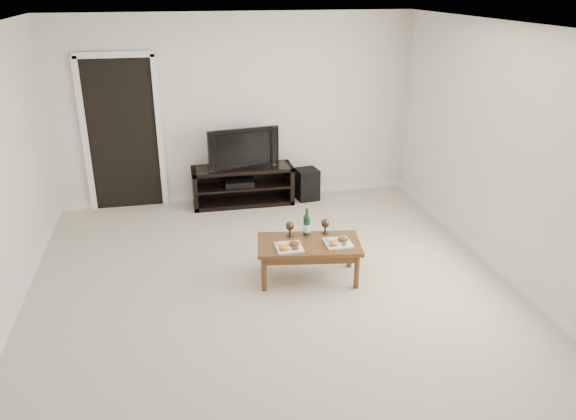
# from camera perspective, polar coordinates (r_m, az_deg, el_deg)

# --- Properties ---
(floor) EXTENTS (5.50, 5.50, 0.00)m
(floor) POSITION_cam_1_polar(r_m,az_deg,el_deg) (5.85, -1.52, -8.22)
(floor) COLOR beige
(floor) RESTS_ON ground
(back_wall) EXTENTS (5.00, 0.04, 2.60)m
(back_wall) POSITION_cam_1_polar(r_m,az_deg,el_deg) (7.96, -5.31, 10.10)
(back_wall) COLOR silver
(back_wall) RESTS_ON ground
(ceiling) EXTENTS (5.00, 5.50, 0.04)m
(ceiling) POSITION_cam_1_polar(r_m,az_deg,el_deg) (5.05, -1.84, 18.30)
(ceiling) COLOR white
(ceiling) RESTS_ON back_wall
(doorway) EXTENTS (0.90, 0.02, 2.05)m
(doorway) POSITION_cam_1_polar(r_m,az_deg,el_deg) (7.97, -16.42, 7.27)
(doorway) COLOR black
(doorway) RESTS_ON ground
(media_console) EXTENTS (1.41, 0.45, 0.55)m
(media_console) POSITION_cam_1_polar(r_m,az_deg,el_deg) (7.98, -4.61, 2.50)
(media_console) COLOR black
(media_console) RESTS_ON ground
(television) EXTENTS (1.01, 0.28, 0.58)m
(television) POSITION_cam_1_polar(r_m,az_deg,el_deg) (7.81, -4.74, 6.39)
(television) COLOR black
(television) RESTS_ON media_console
(av_receiver) EXTENTS (0.41, 0.32, 0.08)m
(av_receiver) POSITION_cam_1_polar(r_m,az_deg,el_deg) (7.95, -4.98, 2.79)
(av_receiver) COLOR black
(av_receiver) RESTS_ON media_console
(subwoofer) EXTENTS (0.34, 0.34, 0.45)m
(subwoofer) POSITION_cam_1_polar(r_m,az_deg,el_deg) (8.16, 1.94, 2.64)
(subwoofer) COLOR black
(subwoofer) RESTS_ON ground
(coffee_table) EXTENTS (1.16, 0.75, 0.42)m
(coffee_table) POSITION_cam_1_polar(r_m,az_deg,el_deg) (5.99, 2.10, -5.15)
(coffee_table) COLOR brown
(coffee_table) RESTS_ON ground
(plate_left) EXTENTS (0.27, 0.27, 0.07)m
(plate_left) POSITION_cam_1_polar(r_m,az_deg,el_deg) (5.76, 0.10, -3.60)
(plate_left) COLOR white
(plate_left) RESTS_ON coffee_table
(plate_right) EXTENTS (0.27, 0.27, 0.07)m
(plate_right) POSITION_cam_1_polar(r_m,az_deg,el_deg) (5.88, 5.11, -3.15)
(plate_right) COLOR white
(plate_right) RESTS_ON coffee_table
(wine_bottle) EXTENTS (0.07, 0.07, 0.35)m
(wine_bottle) POSITION_cam_1_polar(r_m,az_deg,el_deg) (6.00, 1.92, -1.05)
(wine_bottle) COLOR #0E3416
(wine_bottle) RESTS_ON coffee_table
(goblet_left) EXTENTS (0.09, 0.09, 0.17)m
(goblet_left) POSITION_cam_1_polar(r_m,az_deg,el_deg) (6.01, 0.19, -1.94)
(goblet_left) COLOR #3B2C20
(goblet_left) RESTS_ON coffee_table
(goblet_right) EXTENTS (0.09, 0.09, 0.17)m
(goblet_right) POSITION_cam_1_polar(r_m,az_deg,el_deg) (6.09, 3.80, -1.65)
(goblet_right) COLOR #3B2C20
(goblet_right) RESTS_ON coffee_table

